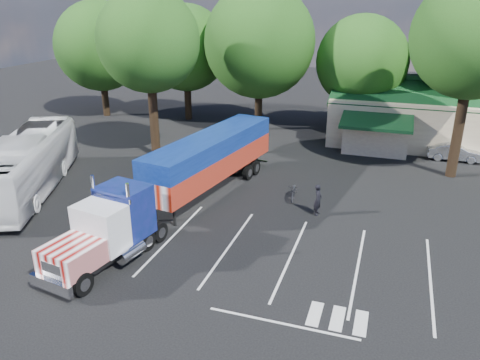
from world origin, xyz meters
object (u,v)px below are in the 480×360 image
(bicycle, at_px, (294,191))
(tour_bus, at_px, (27,164))
(silver_sedan, at_px, (455,152))
(semi_truck, at_px, (189,172))
(woman, at_px, (318,200))

(bicycle, bearing_deg, tour_bus, -172.41)
(bicycle, height_order, silver_sedan, silver_sedan)
(bicycle, bearing_deg, silver_sedan, 41.45)
(semi_truck, bearing_deg, bicycle, 38.98)
(silver_sedan, bearing_deg, semi_truck, 131.45)
(bicycle, xyz_separation_m, tour_bus, (-16.58, -4.14, 1.33))
(tour_bus, bearing_deg, bicycle, -9.38)
(bicycle, relative_size, tour_bus, 0.15)
(silver_sedan, bearing_deg, woman, 146.35)
(tour_bus, distance_m, silver_sedan, 30.93)
(semi_truck, height_order, bicycle, semi_truck)
(semi_truck, height_order, woman, semi_truck)
(woman, relative_size, tour_bus, 0.14)
(woman, height_order, silver_sedan, woman)
(tour_bus, bearing_deg, woman, -16.10)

